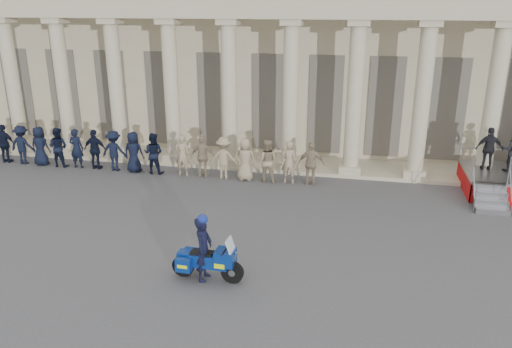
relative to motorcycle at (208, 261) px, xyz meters
name	(u,v)px	position (x,y,z in m)	size (l,w,h in m)	color
ground	(203,253)	(-0.59, 1.32, -0.54)	(90.00, 90.00, 0.00)	#414143
building	(285,50)	(-0.59, 16.07, 3.98)	(40.00, 12.50, 9.00)	tan
officer_rank	(116,151)	(-6.58, 7.81, 0.34)	(17.48, 0.67, 1.76)	black
motorcycle	(208,261)	(0.00, 0.00, 0.00)	(1.96, 0.80, 1.25)	black
rider	(203,247)	(-0.11, 0.00, 0.37)	(0.44, 0.65, 1.84)	black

